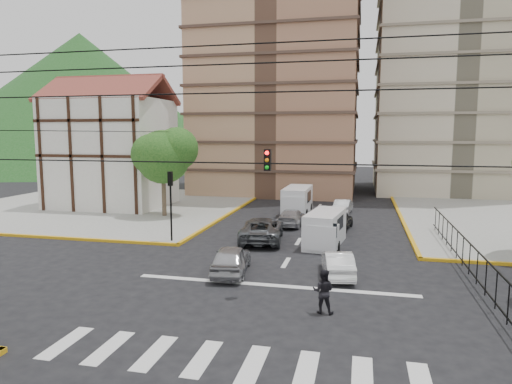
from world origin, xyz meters
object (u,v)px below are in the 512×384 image
(van_right_lane, at_px, (325,230))
(pedestrian_crosswalk, at_px, (323,291))
(car_silver_front_left, at_px, (231,259))
(van_left_lane, at_px, (297,201))
(traffic_light_nw, at_px, (171,194))
(car_white_front_right, at_px, (338,263))

(van_right_lane, bearing_deg, pedestrian_crosswalk, -77.95)
(car_silver_front_left, bearing_deg, van_left_lane, -100.58)
(traffic_light_nw, relative_size, van_right_lane, 0.91)
(pedestrian_crosswalk, bearing_deg, car_white_front_right, -90.37)
(car_silver_front_left, height_order, pedestrian_crosswalk, pedestrian_crosswalk)
(traffic_light_nw, distance_m, van_left_lane, 13.77)
(van_right_lane, relative_size, car_white_front_right, 1.28)
(pedestrian_crosswalk, bearing_deg, van_left_lane, -76.09)
(traffic_light_nw, bearing_deg, car_white_front_right, -22.99)
(traffic_light_nw, bearing_deg, pedestrian_crosswalk, -42.09)
(van_left_lane, xyz_separation_m, pedestrian_crosswalk, (4.01, -21.40, -0.26))
(van_left_lane, relative_size, car_silver_front_left, 1.23)
(car_white_front_right, bearing_deg, traffic_light_nw, -32.20)
(van_left_lane, height_order, car_silver_front_left, van_left_lane)
(van_right_lane, xyz_separation_m, van_left_lane, (-3.22, 10.65, 0.11))
(van_left_lane, relative_size, car_white_front_right, 1.37)
(van_right_lane, height_order, pedestrian_crosswalk, van_right_lane)
(van_right_lane, distance_m, van_left_lane, 11.13)
(van_right_lane, bearing_deg, van_left_lane, 114.67)
(van_right_lane, xyz_separation_m, car_silver_front_left, (-4.09, -6.67, -0.30))
(car_white_front_right, relative_size, pedestrian_crosswalk, 2.19)
(traffic_light_nw, height_order, pedestrian_crosswalk, traffic_light_nw)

